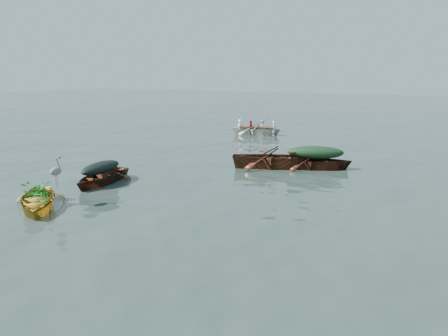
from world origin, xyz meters
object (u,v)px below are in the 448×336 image
(open_wooden_boat, at_px, (276,168))
(yellow_dinghy, at_px, (38,209))
(green_tarp_boat, at_px, (315,169))
(heron, at_px, (56,176))
(dark_covered_boat, at_px, (102,184))
(rowed_boat, at_px, (257,135))

(open_wooden_boat, bearing_deg, yellow_dinghy, 132.66)
(green_tarp_boat, bearing_deg, heron, 127.47)
(dark_covered_boat, relative_size, rowed_boat, 0.83)
(dark_covered_boat, relative_size, heron, 3.78)
(dark_covered_boat, height_order, open_wooden_boat, open_wooden_boat)
(rowed_boat, bearing_deg, green_tarp_boat, -155.15)
(open_wooden_boat, bearing_deg, green_tarp_boat, -90.21)
(green_tarp_boat, relative_size, heron, 4.42)
(dark_covered_boat, xyz_separation_m, rowed_boat, (-0.06, 13.64, 0.00))
(yellow_dinghy, xyz_separation_m, heron, (0.35, 0.43, 0.90))
(dark_covered_boat, height_order, heron, heron)
(open_wooden_boat, relative_size, heron, 5.37)
(heron, bearing_deg, rowed_boat, 47.58)
(yellow_dinghy, height_order, heron, heron)
(open_wooden_boat, distance_m, rowed_boat, 9.53)
(yellow_dinghy, distance_m, dark_covered_boat, 3.03)
(yellow_dinghy, xyz_separation_m, rowed_boat, (-0.47, 16.65, 0.00))
(dark_covered_boat, bearing_deg, rowed_boat, 83.65)
(yellow_dinghy, bearing_deg, open_wooden_boat, 18.46)
(green_tarp_boat, distance_m, rowed_boat, 9.85)
(heron, bearing_deg, dark_covered_boat, 61.10)
(rowed_boat, bearing_deg, yellow_dinghy, 169.00)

